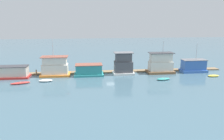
# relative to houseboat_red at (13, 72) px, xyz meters

# --- Properties ---
(ground_plane) EXTENTS (200.00, 200.00, 0.00)m
(ground_plane) POSITION_rel_houseboat_red_xyz_m (23.50, 0.45, -1.36)
(ground_plane) COLOR #426070
(dock_walkway) EXTENTS (59.60, 2.12, 0.30)m
(dock_walkway) POSITION_rel_houseboat_red_xyz_m (23.50, 2.95, -1.21)
(dock_walkway) COLOR #846B4C
(dock_walkway) RESTS_ON ground_plane
(houseboat_red) EXTENTS (7.28, 3.68, 2.87)m
(houseboat_red) POSITION_rel_houseboat_red_xyz_m (0.00, 0.00, 0.00)
(houseboat_red) COLOR red
(houseboat_red) RESTS_ON ground_plane
(houseboat_orange) EXTENTS (7.12, 4.14, 9.21)m
(houseboat_orange) POSITION_rel_houseboat_red_xyz_m (9.60, 0.95, 0.81)
(houseboat_orange) COLOR orange
(houseboat_orange) RESTS_ON ground_plane
(houseboat_teal) EXTENTS (7.25, 4.17, 2.81)m
(houseboat_teal) POSITION_rel_houseboat_red_xyz_m (17.83, 0.31, -0.04)
(houseboat_teal) COLOR teal
(houseboat_teal) RESTS_ON ground_plane
(houseboat_white) EXTENTS (5.30, 3.53, 5.59)m
(houseboat_white) POSITION_rel_houseboat_red_xyz_m (26.50, 0.45, 1.11)
(houseboat_white) COLOR white
(houseboat_white) RESTS_ON ground_plane
(houseboat_brown) EXTENTS (6.93, 3.79, 8.33)m
(houseboat_brown) POSITION_rel_houseboat_red_xyz_m (36.25, 0.69, 0.99)
(houseboat_brown) COLOR brown
(houseboat_brown) RESTS_ON ground_plane
(houseboat_blue) EXTENTS (6.68, 3.50, 7.61)m
(houseboat_blue) POSITION_rel_houseboat_red_xyz_m (45.24, 0.75, 0.21)
(houseboat_blue) COLOR #3866B7
(houseboat_blue) RESTS_ON ground_plane
(dinghy_red) EXTENTS (4.21, 2.08, 0.44)m
(dinghy_red) POSITION_rel_houseboat_red_xyz_m (2.99, -5.41, -1.14)
(dinghy_red) COLOR red
(dinghy_red) RESTS_ON ground_plane
(dinghy_white) EXTENTS (3.10, 1.52, 0.51)m
(dinghy_white) POSITION_rel_houseboat_red_xyz_m (8.12, -4.14, -1.11)
(dinghy_white) COLOR white
(dinghy_white) RESTS_ON ground_plane
(dinghy_teal) EXTENTS (3.49, 1.91, 0.48)m
(dinghy_teal) POSITION_rel_houseboat_red_xyz_m (34.84, -5.80, -1.13)
(dinghy_teal) COLOR teal
(dinghy_teal) RESTS_ON ground_plane
(dinghy_yellow) EXTENTS (2.85, 1.45, 0.41)m
(dinghy_yellow) POSITION_rel_houseboat_red_xyz_m (47.96, -4.27, -1.16)
(dinghy_yellow) COLOR yellow
(dinghy_yellow) RESTS_ON ground_plane
(mooring_post_near_left) EXTENTS (0.30, 0.30, 1.45)m
(mooring_post_near_left) POSITION_rel_houseboat_red_xyz_m (4.88, 1.64, -0.64)
(mooring_post_near_left) COLOR #846B4C
(mooring_post_near_left) RESTS_ON ground_plane
(mooring_post_far_right) EXTENTS (0.21, 0.21, 1.81)m
(mooring_post_far_right) POSITION_rel_houseboat_red_xyz_m (27.71, 1.64, -0.46)
(mooring_post_far_right) COLOR brown
(mooring_post_far_right) RESTS_ON ground_plane
(mooring_post_far_left) EXTENTS (0.31, 0.31, 1.77)m
(mooring_post_far_left) POSITION_rel_houseboat_red_xyz_m (6.41, 1.64, -0.48)
(mooring_post_far_left) COLOR brown
(mooring_post_far_left) RESTS_ON ground_plane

